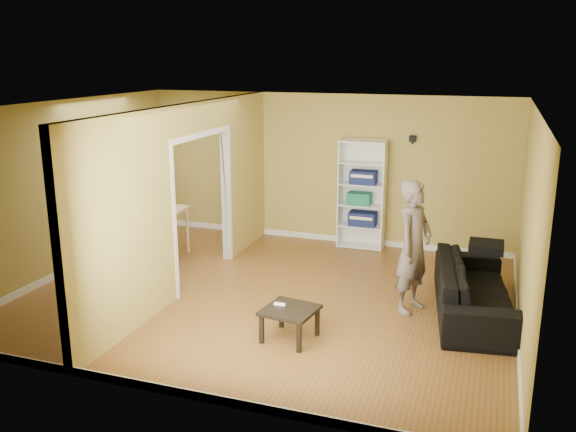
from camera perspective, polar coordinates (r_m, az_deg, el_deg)
The scene contains 15 objects.
room_shell at distance 8.15m, azimuth -1.79°, elevation 1.14°, with size 6.50×6.50×6.50m.
partition at distance 8.64m, azimuth -9.25°, elevation 1.74°, with size 0.22×5.50×2.60m, color #AF9946, non-canonical shape.
wall_speaker at distance 10.26m, azimuth 11.56°, elevation 7.10°, with size 0.10×0.10×0.10m, color black.
sofa at distance 8.16m, azimuth 17.08°, elevation -5.84°, with size 0.99×2.32×0.88m, color #2D2D2F.
person at distance 7.89m, azimuth 11.72°, elevation -1.80°, with size 0.57×0.74×2.02m, color slate.
bookshelf at distance 10.48m, azimuth 6.99°, elevation 2.05°, with size 0.78×0.34×1.86m.
paper_box_navy_a at distance 10.53m, azimuth 7.00°, elevation -0.24°, with size 0.46×0.30×0.23m, color navy.
paper_box_teal at distance 10.46m, azimuth 6.69°, elevation 1.64°, with size 0.40×0.26×0.20m, color teal.
paper_box_navy_b at distance 10.37m, azimuth 7.07°, elevation 3.63°, with size 0.44×0.28×0.22m, color #1E1B4C.
coffee_table at distance 7.16m, azimuth 0.18°, elevation -9.08°, with size 0.58×0.58×0.39m.
game_controller at distance 7.22m, azimuth -0.78°, elevation -8.24°, with size 0.14×0.04×0.03m, color white.
dining_table at distance 10.20m, azimuth -13.37°, elevation 0.24°, with size 1.29×0.86×0.81m.
chair_left at distance 10.64m, azimuth -16.98°, elevation -0.74°, with size 0.45×0.45×0.98m, color tan, non-canonical shape.
chair_near at distance 9.83m, azimuth -15.02°, elevation -2.01°, with size 0.43×0.43×0.94m, color #DABF7D, non-canonical shape.
chair_far at distance 10.71m, azimuth -11.77°, elevation -0.43°, with size 0.43×0.43×0.93m, color #D7B981, non-canonical shape.
Camera 1 is at (2.83, -7.40, 3.23)m, focal length 38.00 mm.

